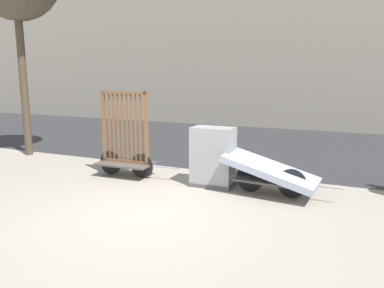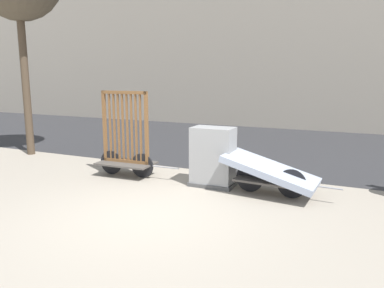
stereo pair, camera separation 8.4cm
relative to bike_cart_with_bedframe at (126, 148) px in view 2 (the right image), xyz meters
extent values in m
plane|color=gray|center=(1.69, -1.98, -0.68)|extent=(60.00, 60.00, 0.00)
cube|color=#2D2D30|center=(1.69, 5.27, -0.68)|extent=(56.00, 8.13, 0.01)
cube|color=#4C4742|center=(-0.01, 0.00, -0.38)|extent=(1.34, 0.80, 0.04)
cylinder|color=black|center=(0.42, 0.01, -0.40)|extent=(0.57, 0.06, 0.57)
cylinder|color=black|center=(-0.43, -0.02, -0.40)|extent=(0.57, 0.06, 0.57)
cylinder|color=gray|center=(1.00, 0.04, -0.38)|extent=(0.70, 0.05, 0.03)
cube|color=brown|center=(-0.01, 0.00, -0.32)|extent=(1.20, 0.11, 0.07)
cube|color=brown|center=(-0.01, 0.00, 1.28)|extent=(1.20, 0.11, 0.07)
cube|color=brown|center=(-0.57, -0.02, 0.48)|extent=(0.07, 0.07, 1.67)
cube|color=brown|center=(0.56, 0.02, 0.48)|extent=(0.07, 0.07, 1.67)
cube|color=brown|center=(-0.42, -0.01, 0.48)|extent=(0.04, 0.05, 1.60)
cube|color=brown|center=(-0.30, -0.01, 0.48)|extent=(0.04, 0.05, 1.60)
cube|color=brown|center=(-0.18, -0.01, 0.48)|extent=(0.04, 0.05, 1.60)
cube|color=brown|center=(-0.06, 0.00, 0.48)|extent=(0.04, 0.05, 1.60)
cube|color=brown|center=(0.05, 0.00, 0.48)|extent=(0.04, 0.05, 1.60)
cube|color=brown|center=(0.17, 0.01, 0.48)|extent=(0.04, 0.05, 1.60)
cube|color=brown|center=(0.29, 0.01, 0.48)|extent=(0.04, 0.05, 1.60)
cube|color=brown|center=(0.41, 0.01, 0.48)|extent=(0.04, 0.05, 1.60)
cube|color=#4C4742|center=(3.39, 0.00, -0.38)|extent=(1.36, 0.83, 0.04)
cylinder|color=black|center=(3.82, -0.03, -0.40)|extent=(0.57, 0.07, 0.57)
cylinder|color=black|center=(2.97, 0.03, -0.40)|extent=(0.57, 0.07, 0.57)
cylinder|color=gray|center=(4.40, -0.06, -0.38)|extent=(0.70, 0.07, 0.03)
cube|color=#9EA8BC|center=(3.39, 0.00, -0.18)|extent=(1.89, 1.08, 0.58)
cube|color=#4C4C4C|center=(2.13, 0.11, -0.64)|extent=(0.95, 0.59, 0.08)
cube|color=gray|center=(2.13, 0.11, -0.05)|extent=(0.89, 0.53, 1.27)
cylinder|color=#4C3D2D|center=(-4.02, 0.86, 1.48)|extent=(0.22, 0.22, 4.31)
camera|label=1|loc=(4.87, -7.18, 1.68)|focal=35.00mm
camera|label=2|loc=(4.95, -7.14, 1.68)|focal=35.00mm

